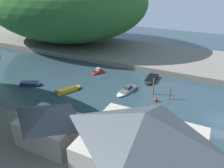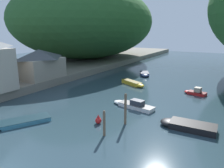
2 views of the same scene
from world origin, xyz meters
TOP-DOWN VIEW (x-y plane):
  - water_surface at (0.00, 30.00)m, footprint 130.00×130.00m
  - left_bank at (-24.68, 30.00)m, footprint 22.00×120.00m
  - hillside_left at (-25.78, 47.12)m, footprint 34.70×48.58m
  - boathouse_shed at (-16.54, 19.61)m, footprint 5.99×7.98m
  - boat_white_cruiser at (-3.55, 36.21)m, footprint 3.44×4.66m
  - boat_red_skiff at (2.43, 17.24)m, footprint 5.95×2.38m
  - boat_near_quay at (9.56, 14.35)m, footprint 5.45×2.20m
  - boat_yellow_tender at (8.26, 27.13)m, footprint 3.44×1.89m
  - boat_moored_right at (-5.68, 6.60)m, footprint 4.60×6.24m
  - boat_mid_channel at (-2.13, 27.59)m, footprint 5.38×3.60m
  - mooring_post_nearest at (3.37, 8.97)m, footprint 0.25×0.25m
  - mooring_post_second at (3.90, 12.23)m, footprint 0.26×0.26m
  - channel_buoy_near at (1.42, 10.93)m, footprint 0.67×0.67m
  - person_on_quay at (-14.60, 18.30)m, footprint 0.34×0.43m

SIDE VIEW (x-z plane):
  - water_surface at x=0.00m, z-range 0.00..0.00m
  - boat_moored_right at x=-5.68m, z-range 0.00..0.45m
  - boat_near_quay at x=9.56m, z-range 0.00..0.65m
  - boat_red_skiff at x=2.43m, z-range -0.21..0.89m
  - boat_white_cruiser at x=-3.55m, z-range 0.00..0.68m
  - boat_mid_channel at x=-2.13m, z-range 0.00..0.68m
  - boat_yellow_tender at x=8.26m, z-range -0.23..0.93m
  - channel_buoy_near at x=1.42m, z-range -0.11..0.90m
  - left_bank at x=-24.68m, z-range 0.00..1.28m
  - mooring_post_nearest at x=3.37m, z-range 0.01..2.49m
  - mooring_post_second at x=3.90m, z-range 0.01..3.34m
  - person_on_quay at x=-14.60m, z-range 1.42..3.11m
  - boathouse_shed at x=-16.54m, z-range 1.37..6.36m
  - hillside_left at x=-25.78m, z-range 1.28..22.42m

